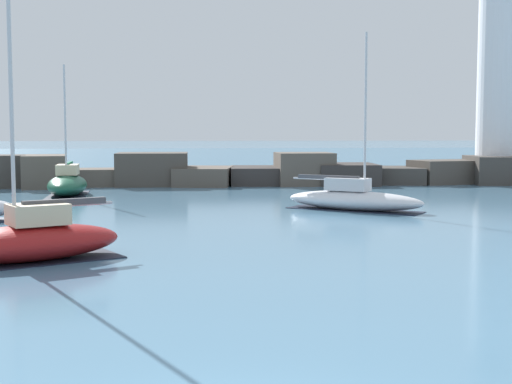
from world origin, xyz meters
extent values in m
cube|color=teal|center=(0.00, 104.67, 0.00)|extent=(400.00, 116.00, 0.01)
cube|color=brown|center=(-10.32, 43.88, 1.16)|extent=(3.75, 5.24, 2.31)
cube|color=brown|center=(-7.08, 44.81, 0.63)|extent=(5.09, 3.67, 1.27)
cube|color=#4C443D|center=(-2.71, 44.95, 1.21)|extent=(5.24, 4.27, 2.43)
cube|color=brown|center=(1.11, 44.83, 0.67)|extent=(4.84, 5.93, 1.34)
cube|color=#383330|center=(5.24, 45.46, 0.66)|extent=(4.46, 5.69, 1.32)
cube|color=brown|center=(8.58, 44.21, 1.21)|extent=(4.13, 3.99, 2.42)
cube|color=#383330|center=(11.84, 44.56, 0.78)|extent=(4.77, 5.57, 1.56)
cube|color=#423D38|center=(15.91, 45.05, 0.63)|extent=(4.88, 5.31, 1.27)
cube|color=#4C443D|center=(19.77, 44.64, 0.90)|extent=(5.73, 4.50, 1.79)
cube|color=#423D38|center=(23.22, 44.30, 1.05)|extent=(3.91, 5.52, 2.11)
cylinder|color=gray|center=(24.47, 45.77, 0.90)|extent=(4.88, 4.88, 1.80)
cylinder|color=white|center=(24.47, 45.77, 8.23)|extent=(3.61, 3.61, 12.86)
ellipsoid|color=maroon|center=(-5.21, 13.97, 0.56)|extent=(6.18, 4.80, 1.12)
cube|color=black|center=(-5.21, 13.97, 0.01)|extent=(5.91, 4.62, 0.03)
cube|color=beige|center=(-4.96, 14.11, 1.44)|extent=(2.14, 1.97, 0.64)
cylinder|color=silver|center=(-5.59, 13.77, 5.04)|extent=(0.12, 0.12, 7.83)
cylinder|color=#BCBCC1|center=(-4.20, 14.51, 1.67)|extent=(2.83, 1.56, 0.10)
cube|color=#4C4C51|center=(-4.20, 14.51, 1.77)|extent=(2.46, 1.43, 0.20)
ellipsoid|color=white|center=(8.20, 26.91, 0.50)|extent=(7.00, 5.86, 0.99)
cube|color=black|center=(8.20, 26.91, 0.01)|extent=(6.69, 5.62, 0.03)
cube|color=silver|center=(7.90, 27.13, 1.31)|extent=(2.38, 2.14, 0.64)
cylinder|color=silver|center=(8.64, 26.59, 4.95)|extent=(0.12, 0.12, 7.92)
cylinder|color=#BCBCC1|center=(7.02, 27.78, 1.54)|extent=(3.29, 2.46, 0.10)
cube|color=#4C4C51|center=(7.02, 27.78, 1.64)|extent=(2.86, 2.19, 0.20)
ellipsoid|color=#195138|center=(-7.66, 36.94, 0.65)|extent=(2.72, 6.82, 1.29)
cube|color=black|center=(-7.66, 36.94, 0.01)|extent=(2.66, 6.48, 0.03)
cube|color=beige|center=(-7.68, 37.28, 1.61)|extent=(1.40, 2.08, 0.64)
cylinder|color=silver|center=(-7.63, 36.44, 4.68)|extent=(0.12, 0.12, 6.78)
cylinder|color=#BCBCC1|center=(-7.73, 38.28, 1.84)|extent=(0.31, 3.68, 0.10)
cube|color=#1E664C|center=(-7.73, 38.28, 1.94)|extent=(0.38, 3.14, 0.20)
camera|label=1|loc=(-0.47, -8.42, 3.99)|focal=50.00mm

